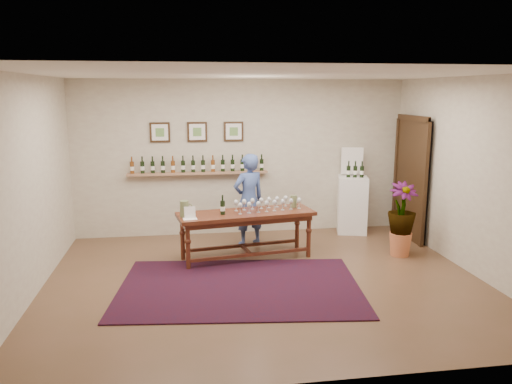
{
  "coord_description": "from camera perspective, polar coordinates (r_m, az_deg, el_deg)",
  "views": [
    {
      "loc": [
        -1.11,
        -6.45,
        2.57
      ],
      "look_at": [
        0.0,
        0.8,
        1.1
      ],
      "focal_mm": 35.0,
      "sensor_mm": 36.0,
      "label": 1
    }
  ],
  "objects": [
    {
      "name": "person",
      "position": [
        8.43,
        -0.84,
        -0.89
      ],
      "size": [
        0.67,
        0.57,
        1.57
      ],
      "primitive_type": "imported",
      "rotation": [
        0.0,
        0.0,
        3.53
      ],
      "color": "#3E5493",
      "rests_on": "ground"
    },
    {
      "name": "display_pedestal",
      "position": [
        9.42,
        10.93,
        -1.43
      ],
      "size": [
        0.64,
        0.64,
        1.05
      ],
      "primitive_type": "cube",
      "rotation": [
        0.0,
        0.0,
        -0.26
      ],
      "color": "white",
      "rests_on": "ground"
    },
    {
      "name": "table_glasses",
      "position": [
        7.84,
        0.87,
        -1.41
      ],
      "size": [
        1.36,
        0.59,
        0.18
      ],
      "primitive_type": null,
      "rotation": [
        0.0,
        0.0,
        0.22
      ],
      "color": "silver",
      "rests_on": "tasting_table"
    },
    {
      "name": "tasting_table",
      "position": [
        7.76,
        -1.15,
        -3.11
      ],
      "size": [
        2.19,
        0.99,
        0.75
      ],
      "rotation": [
        0.0,
        0.0,
        0.16
      ],
      "color": "#401410",
      "rests_on": "ground"
    },
    {
      "name": "pitcher_right",
      "position": [
        8.05,
        4.3,
        -1.06
      ],
      "size": [
        0.13,
        0.13,
        0.19
      ],
      "primitive_type": null,
      "rotation": [
        0.0,
        0.0,
        0.08
      ],
      "color": "#697448",
      "rests_on": "tasting_table"
    },
    {
      "name": "potted_plant",
      "position": [
        8.22,
        16.3,
        -3.01
      ],
      "size": [
        0.55,
        0.55,
        1.02
      ],
      "rotation": [
        0.0,
        0.0,
        0.02
      ],
      "color": "#CB6F43",
      "rests_on": "ground"
    },
    {
      "name": "ground",
      "position": [
        7.03,
        1.0,
        -10.1
      ],
      "size": [
        6.0,
        6.0,
        0.0
      ],
      "primitive_type": "plane",
      "color": "brown",
      "rests_on": "ground"
    },
    {
      "name": "table_bottles",
      "position": [
        7.6,
        -3.93,
        -1.47
      ],
      "size": [
        0.29,
        0.21,
        0.28
      ],
      "primitive_type": null,
      "rotation": [
        0.0,
        0.0,
        0.24
      ],
      "color": "black",
      "rests_on": "tasting_table"
    },
    {
      "name": "info_sign",
      "position": [
        9.43,
        10.93,
        3.51
      ],
      "size": [
        0.39,
        0.12,
        0.55
      ],
      "primitive_type": "cube",
      "rotation": [
        0.0,
        0.0,
        -0.26
      ],
      "color": "white",
      "rests_on": "display_pedestal"
    },
    {
      "name": "room_shell",
      "position": [
        9.03,
        12.33,
        1.83
      ],
      "size": [
        6.0,
        6.0,
        6.0
      ],
      "color": "beige",
      "rests_on": "ground"
    },
    {
      "name": "menu_card",
      "position": [
        7.37,
        -7.57,
        -2.35
      ],
      "size": [
        0.21,
        0.16,
        0.18
      ],
      "primitive_type": "cube",
      "rotation": [
        0.0,
        0.0,
        0.1
      ],
      "color": "white",
      "rests_on": "tasting_table"
    },
    {
      "name": "pitcher_left",
      "position": [
        7.49,
        -8.19,
        -1.92
      ],
      "size": [
        0.18,
        0.18,
        0.24
      ],
      "primitive_type": null,
      "rotation": [
        0.0,
        0.0,
        0.21
      ],
      "color": "#697448",
      "rests_on": "tasting_table"
    },
    {
      "name": "rug",
      "position": [
        6.81,
        -1.87,
        -10.78
      ],
      "size": [
        3.42,
        2.48,
        0.02
      ],
      "primitive_type": "cube",
      "rotation": [
        0.0,
        0.0,
        -0.11
      ],
      "color": "#450C12",
      "rests_on": "ground"
    },
    {
      "name": "pedestal_bottles",
      "position": [
        9.25,
        11.27,
        2.49
      ],
      "size": [
        0.28,
        0.14,
        0.27
      ],
      "primitive_type": null,
      "rotation": [
        0.0,
        0.0,
        -0.26
      ],
      "color": "black",
      "rests_on": "display_pedestal"
    }
  ]
}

